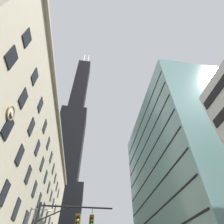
{
  "coord_description": "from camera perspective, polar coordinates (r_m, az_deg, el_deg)",
  "views": [
    {
      "loc": [
        -2.97,
        -11.29,
        1.62
      ],
      "look_at": [
        1.9,
        23.66,
        36.32
      ],
      "focal_mm": 28.62,
      "sensor_mm": 36.0,
      "label": 1
    }
  ],
  "objects": [
    {
      "name": "station_building",
      "position": [
        40.81,
        -30.03,
        -20.62
      ],
      "size": [
        13.19,
        61.38,
        29.17
      ],
      "color": "#BCAF93",
      "rests_on": "ground"
    },
    {
      "name": "dark_skyscraper",
      "position": [
        123.94,
        -14.74,
        -15.27
      ],
      "size": [
        27.59,
        27.59,
        201.37
      ],
      "color": "black",
      "rests_on": "ground"
    },
    {
      "name": "glass_office_midrise",
      "position": [
        48.58,
        23.33,
        -18.43
      ],
      "size": [
        19.6,
        36.49,
        40.67
      ],
      "color": "gray",
      "rests_on": "ground"
    }
  ]
}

